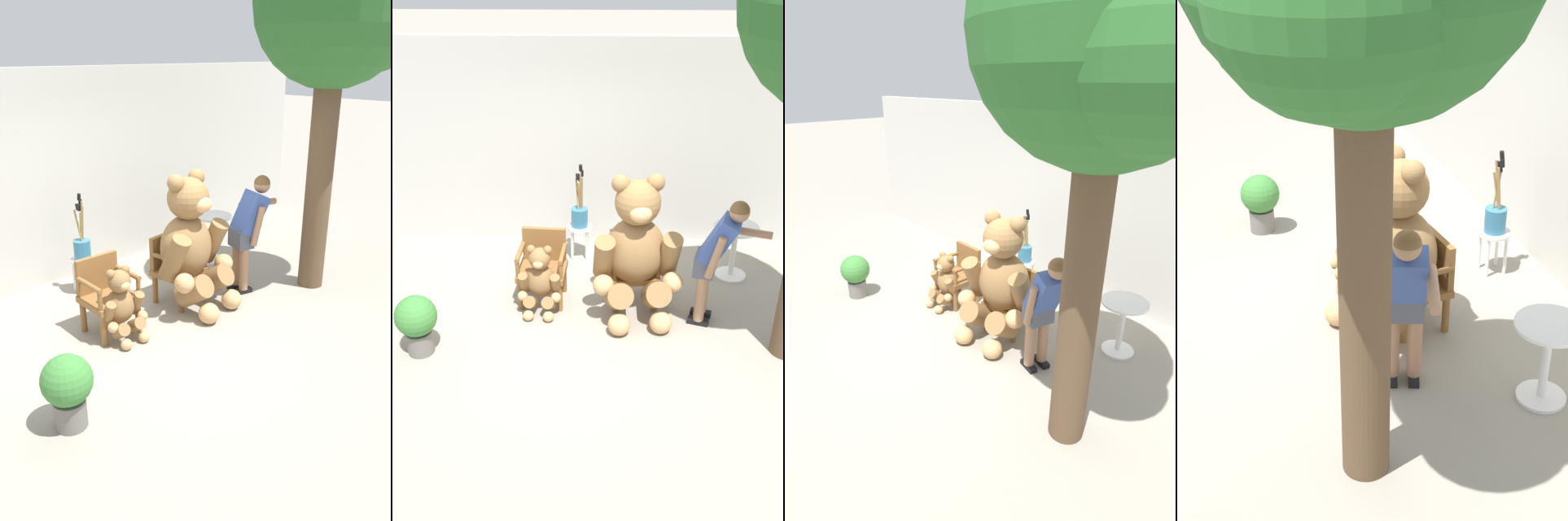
{
  "view_description": "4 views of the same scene",
  "coord_description": "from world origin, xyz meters",
  "views": [
    {
      "loc": [
        -3.51,
        -3.58,
        2.96
      ],
      "look_at": [
        0.31,
        0.15,
        0.77
      ],
      "focal_mm": 35.0,
      "sensor_mm": 36.0,
      "label": 1
    },
    {
      "loc": [
        0.18,
        -5.25,
        3.94
      ],
      "look_at": [
        0.01,
        0.38,
        0.72
      ],
      "focal_mm": 40.0,
      "sensor_mm": 36.0,
      "label": 2
    },
    {
      "loc": [
        3.71,
        -2.91,
        3.17
      ],
      "look_at": [
        0.07,
        0.56,
        0.91
      ],
      "focal_mm": 28.0,
      "sensor_mm": 36.0,
      "label": 3
    },
    {
      "loc": [
        5.81,
        -1.31,
        3.81
      ],
      "look_at": [
        0.32,
        0.33,
        0.6
      ],
      "focal_mm": 50.0,
      "sensor_mm": 36.0,
      "label": 4
    }
  ],
  "objects": [
    {
      "name": "round_side_table",
      "position": [
        1.84,
        1.28,
        0.45
      ],
      "size": [
        0.56,
        0.56,
        0.72
      ],
      "color": "white",
      "rests_on": "ground"
    },
    {
      "name": "white_stool",
      "position": [
        -0.14,
        1.76,
        0.36
      ],
      "size": [
        0.34,
        0.34,
        0.46
      ],
      "color": "white",
      "rests_on": "ground"
    },
    {
      "name": "potted_plant",
      "position": [
        -1.75,
        -0.39,
        0.4
      ],
      "size": [
        0.44,
        0.44,
        0.68
      ],
      "color": "slate",
      "rests_on": "ground"
    },
    {
      "name": "teddy_bear_small",
      "position": [
        -0.55,
        0.43,
        0.41
      ],
      "size": [
        0.51,
        0.49,
        0.85
      ],
      "color": "olive",
      "rests_on": "ground"
    },
    {
      "name": "wooden_chair_left",
      "position": [
        -0.54,
        0.72,
        0.46
      ],
      "size": [
        0.59,
        0.55,
        0.86
      ],
      "color": "brown",
      "rests_on": "ground"
    },
    {
      "name": "person_visitor",
      "position": [
        1.41,
        0.26,
        0.91
      ],
      "size": [
        0.84,
        0.48,
        1.53
      ],
      "color": "black",
      "rests_on": "ground"
    },
    {
      "name": "ground_plane",
      "position": [
        0.0,
        0.0,
        0.0
      ],
      "size": [
        60.0,
        60.0,
        0.0
      ],
      "primitive_type": "plane",
      "color": "gray"
    },
    {
      "name": "teddy_bear_large",
      "position": [
        0.55,
        0.44,
        0.83
      ],
      "size": [
        1.03,
        1.01,
        1.69
      ],
      "color": "olive",
      "rests_on": "ground"
    },
    {
      "name": "brush_bucket",
      "position": [
        -0.14,
        1.76,
        0.64
      ],
      "size": [
        0.22,
        0.22,
        0.87
      ],
      "color": "teal",
      "rests_on": "white_stool"
    },
    {
      "name": "wooden_chair_right",
      "position": [
        0.54,
        0.72,
        0.46
      ],
      "size": [
        0.61,
        0.58,
        0.86
      ],
      "color": "brown",
      "rests_on": "ground"
    }
  ]
}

